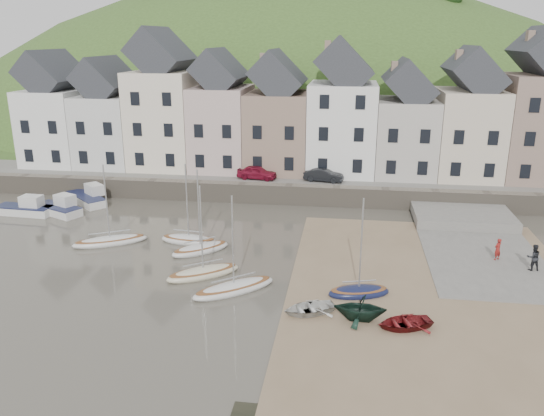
% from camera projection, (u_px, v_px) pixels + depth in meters
% --- Properties ---
extents(ground, '(160.00, 160.00, 0.00)m').
position_uv_depth(ground, '(259.00, 281.00, 34.51)').
color(ground, '#423F34').
rests_on(ground, ground).
extents(quay_land, '(90.00, 30.00, 1.50)m').
position_uv_depth(quay_land, '(303.00, 161.00, 64.48)').
color(quay_land, '#375220').
rests_on(quay_land, ground).
extents(quay_street, '(70.00, 7.00, 0.10)m').
position_uv_depth(quay_street, '(293.00, 178.00, 53.39)').
color(quay_street, slate).
rests_on(quay_street, quay_land).
extents(seawall, '(70.00, 1.20, 1.80)m').
position_uv_depth(seawall, '(289.00, 194.00, 50.28)').
color(seawall, slate).
rests_on(seawall, ground).
extents(beach, '(18.00, 26.00, 0.06)m').
position_uv_depth(beach, '(437.00, 292.00, 33.00)').
color(beach, '#7D664C').
rests_on(beach, ground).
extents(slipway, '(8.00, 18.00, 0.12)m').
position_uv_depth(slipway, '(477.00, 247.00, 40.00)').
color(slipway, slate).
rests_on(slipway, ground).
extents(hillside, '(134.40, 84.00, 84.00)m').
position_uv_depth(hillside, '(287.00, 229.00, 97.23)').
color(hillside, '#375220').
rests_on(hillside, ground).
extents(townhouse_terrace, '(61.05, 8.00, 13.93)m').
position_uv_depth(townhouse_terrace, '(315.00, 115.00, 54.71)').
color(townhouse_terrace, white).
rests_on(townhouse_terrace, quay_land).
extents(sailboat_0, '(5.52, 3.95, 6.32)m').
position_uv_depth(sailboat_0, '(110.00, 241.00, 40.57)').
color(sailboat_0, silver).
rests_on(sailboat_0, ground).
extents(sailboat_1, '(4.47, 1.87, 6.32)m').
position_uv_depth(sailboat_1, '(189.00, 239.00, 40.84)').
color(sailboat_1, silver).
rests_on(sailboat_1, ground).
extents(sailboat_2, '(4.91, 4.08, 6.32)m').
position_uv_depth(sailboat_2, '(203.00, 273.00, 35.11)').
color(sailboat_2, beige).
rests_on(sailboat_2, ground).
extents(sailboat_3, '(4.32, 4.05, 6.32)m').
position_uv_depth(sailboat_3, '(200.00, 249.00, 39.06)').
color(sailboat_3, silver).
rests_on(sailboat_3, ground).
extents(sailboat_4, '(5.19, 4.57, 6.32)m').
position_uv_depth(sailboat_4, '(234.00, 288.00, 32.98)').
color(sailboat_4, silver).
rests_on(sailboat_4, ground).
extents(sailboat_5, '(4.01, 2.47, 6.32)m').
position_uv_depth(sailboat_5, '(359.00, 291.00, 32.48)').
color(sailboat_5, '#13193D').
rests_on(sailboat_5, ground).
extents(motorboat_0, '(5.05, 3.56, 1.70)m').
position_uv_depth(motorboat_0, '(59.00, 207.00, 47.45)').
color(motorboat_0, silver).
rests_on(motorboat_0, ground).
extents(motorboat_1, '(5.19, 2.06, 1.70)m').
position_uv_depth(motorboat_1, '(26.00, 208.00, 47.30)').
color(motorboat_1, silver).
rests_on(motorboat_1, ground).
extents(motorboat_2, '(5.15, 4.81, 1.70)m').
position_uv_depth(motorboat_2, '(88.00, 197.00, 50.66)').
color(motorboat_2, silver).
rests_on(motorboat_2, ground).
extents(rowboat_white, '(3.62, 3.24, 0.62)m').
position_uv_depth(rowboat_white, '(309.00, 308.00, 30.28)').
color(rowboat_white, silver).
rests_on(rowboat_white, beach).
extents(rowboat_green, '(2.89, 2.51, 1.50)m').
position_uv_depth(rowboat_green, '(360.00, 307.00, 29.42)').
color(rowboat_green, black).
rests_on(rowboat_green, beach).
extents(rowboat_red, '(3.53, 3.03, 0.62)m').
position_uv_depth(rowboat_red, '(404.00, 322.00, 28.75)').
color(rowboat_red, maroon).
rests_on(rowboat_red, beach).
extents(person_red, '(0.67, 0.63, 1.54)m').
position_uv_depth(person_red, '(498.00, 249.00, 37.28)').
color(person_red, maroon).
rests_on(person_red, slipway).
extents(person_dark, '(0.95, 0.78, 1.79)m').
position_uv_depth(person_dark, '(533.00, 257.00, 35.59)').
color(person_dark, black).
rests_on(person_dark, slipway).
extents(car_left, '(4.04, 2.10, 1.31)m').
position_uv_depth(car_left, '(257.00, 172.00, 52.70)').
color(car_left, maroon).
rests_on(car_left, quay_street).
extents(car_right, '(3.92, 1.88, 1.24)m').
position_uv_depth(car_right, '(324.00, 175.00, 51.83)').
color(car_right, black).
rests_on(car_right, quay_street).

